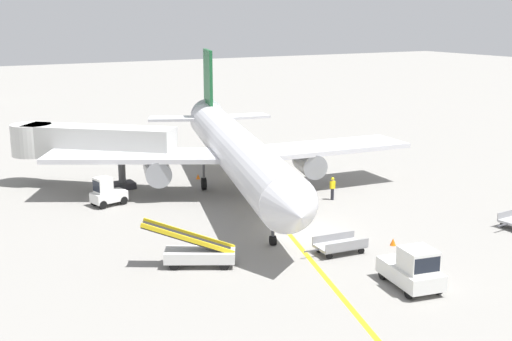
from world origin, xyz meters
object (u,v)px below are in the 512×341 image
(baggage_cart_loaded, at_px, (340,245))
(safety_cone_nose_right, at_px, (198,176))
(baggage_tug_near_wing, at_px, (107,193))
(jet_bridge, at_px, (83,142))
(ground_crew_marshaller, at_px, (332,188))
(pushback_tug, at_px, (413,269))
(airliner, at_px, (235,149))
(belt_loader_forward_hold, at_px, (198,252))
(safety_cone_nose_left, at_px, (393,242))

(baggage_cart_loaded, relative_size, safety_cone_nose_right, 8.66)
(baggage_cart_loaded, bearing_deg, safety_cone_nose_right, 89.44)
(baggage_tug_near_wing, bearing_deg, jet_bridge, 89.16)
(baggage_tug_near_wing, relative_size, ground_crew_marshaller, 1.55)
(jet_bridge, height_order, pushback_tug, jet_bridge)
(jet_bridge, xyz_separation_m, pushback_tug, (8.78, -27.97, -2.55))
(baggage_tug_near_wing, relative_size, baggage_cart_loaded, 0.69)
(jet_bridge, relative_size, safety_cone_nose_right, 25.66)
(pushback_tug, height_order, safety_cone_nose_right, pushback_tug)
(baggage_tug_near_wing, bearing_deg, baggage_cart_loaded, -61.49)
(ground_crew_marshaller, bearing_deg, baggage_cart_loaded, -123.34)
(airliner, relative_size, baggage_tug_near_wing, 13.15)
(ground_crew_marshaller, bearing_deg, belt_loader_forward_hold, -152.82)
(ground_crew_marshaller, relative_size, safety_cone_nose_left, 3.86)
(airliner, bearing_deg, pushback_tug, -91.91)
(safety_cone_nose_right, bearing_deg, baggage_tug_near_wing, -155.76)
(ground_crew_marshaller, distance_m, safety_cone_nose_left, 10.27)
(belt_loader_forward_hold, bearing_deg, safety_cone_nose_right, 65.59)
(baggage_tug_near_wing, distance_m, ground_crew_marshaller, 16.28)
(jet_bridge, xyz_separation_m, safety_cone_nose_right, (8.80, -2.14, -3.32))
(pushback_tug, xyz_separation_m, safety_cone_nose_left, (3.35, 5.36, -0.77))
(baggage_tug_near_wing, relative_size, safety_cone_nose_left, 5.98)
(jet_bridge, distance_m, pushback_tug, 29.43)
(pushback_tug, xyz_separation_m, safety_cone_nose_right, (0.02, 25.83, -0.77))
(jet_bridge, relative_size, baggage_tug_near_wing, 4.29)
(pushback_tug, xyz_separation_m, ground_crew_marshaller, (6.02, 15.25, -0.08))
(baggage_tug_near_wing, xyz_separation_m, ground_crew_marshaller, (14.90, -6.58, -0.02))
(pushback_tug, relative_size, baggage_tug_near_wing, 1.47)
(safety_cone_nose_right, bearing_deg, jet_bridge, 166.33)
(pushback_tug, height_order, ground_crew_marshaller, pushback_tug)
(jet_bridge, bearing_deg, belt_loader_forward_hold, -87.95)
(pushback_tug, height_order, belt_loader_forward_hold, belt_loader_forward_hold)
(jet_bridge, xyz_separation_m, baggage_tug_near_wing, (-0.09, -6.14, -2.62))
(ground_crew_marshaller, bearing_deg, safety_cone_nose_left, -105.14)
(baggage_tug_near_wing, bearing_deg, airliner, -8.34)
(belt_loader_forward_hold, distance_m, safety_cone_nose_left, 11.73)
(baggage_tug_near_wing, bearing_deg, pushback_tug, -67.88)
(belt_loader_forward_hold, relative_size, baggage_cart_loaded, 1.31)
(airliner, xyz_separation_m, baggage_cart_loaded, (-0.86, -14.60, -2.95))
(baggage_cart_loaded, distance_m, safety_cone_nose_left, 3.57)
(airliner, xyz_separation_m, ground_crew_marshaller, (5.34, -5.17, -2.51))
(baggage_tug_near_wing, relative_size, belt_loader_forward_hold, 0.53)
(jet_bridge, relative_size, ground_crew_marshaller, 6.64)
(belt_loader_forward_hold, relative_size, safety_cone_nose_left, 11.35)
(belt_loader_forward_hold, xyz_separation_m, baggage_cart_loaded, (7.89, -2.19, -0.31))
(baggage_tug_near_wing, distance_m, safety_cone_nose_right, 9.78)
(airliner, xyz_separation_m, safety_cone_nose_left, (2.67, -15.07, -3.20))
(jet_bridge, distance_m, ground_crew_marshaller, 19.70)
(pushback_tug, relative_size, ground_crew_marshaller, 2.28)
(baggage_tug_near_wing, xyz_separation_m, belt_loader_forward_hold, (0.81, -13.81, -0.15))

